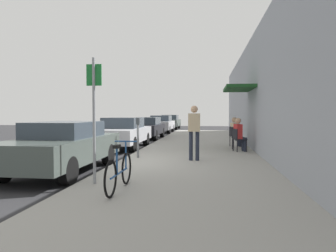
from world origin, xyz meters
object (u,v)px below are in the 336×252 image
at_px(parking_meter, 138,135).
at_px(seated_patron_2, 235,131).
at_px(pedestrian_standing, 194,128).
at_px(street_sign, 94,110).
at_px(parked_car_3, 161,124).
at_px(seated_patron_0, 239,133).
at_px(parked_car_2, 146,128).
at_px(cafe_chair_0, 238,138).
at_px(parked_car_4, 170,122).
at_px(cafe_chair_1, 236,136).
at_px(cafe_chair_2, 234,135).
at_px(bicycle_0, 119,171).
at_px(parked_car_0, 63,146).
at_px(parked_car_1, 123,132).

height_order(parking_meter, seated_patron_2, parking_meter).
bearing_deg(pedestrian_standing, street_sign, -119.02).
height_order(parked_car_3, seated_patron_0, parked_car_3).
height_order(parked_car_2, cafe_chair_0, parked_car_2).
distance_m(parked_car_4, cafe_chair_1, 18.64).
bearing_deg(cafe_chair_2, bicycle_0, -108.81).
bearing_deg(bicycle_0, seated_patron_0, 66.14).
distance_m(parked_car_0, seated_patron_0, 6.61).
xyz_separation_m(parking_meter, cafe_chair_1, (3.42, 3.13, -0.26)).
xyz_separation_m(cafe_chair_2, pedestrian_standing, (-1.56, -4.28, 0.50)).
relative_size(bicycle_0, seated_patron_0, 1.33).
height_order(parking_meter, cafe_chair_1, parking_meter).
height_order(parked_car_1, bicycle_0, parked_car_1).
relative_size(parking_meter, cafe_chair_2, 1.52).
distance_m(parked_car_2, parked_car_4, 12.08).
bearing_deg(cafe_chair_0, parked_car_2, 125.89).
relative_size(parking_meter, cafe_chair_0, 1.52).
bearing_deg(pedestrian_standing, seated_patron_2, 69.39).
relative_size(parked_car_4, bicycle_0, 2.57).
bearing_deg(parked_car_1, parked_car_0, -90.00).
bearing_deg(seated_patron_2, parked_car_4, 106.34).
relative_size(parked_car_3, cafe_chair_0, 5.06).
relative_size(parked_car_1, parked_car_4, 1.00).
bearing_deg(cafe_chair_1, seated_patron_0, -86.39).
height_order(bicycle_0, seated_patron_0, seated_patron_0).
xyz_separation_m(cafe_chair_2, seated_patron_2, (0.06, 0.02, 0.19)).
relative_size(parked_car_1, cafe_chair_1, 5.06).
bearing_deg(parked_car_2, bicycle_0, -80.72).
distance_m(cafe_chair_2, seated_patron_2, 0.20).
bearing_deg(seated_patron_2, parking_meter, -131.24).
relative_size(cafe_chair_0, cafe_chair_2, 1.00).
xyz_separation_m(parked_car_4, cafe_chair_1, (4.97, -17.97, -0.12)).
distance_m(cafe_chair_1, cafe_chair_2, 0.81).
xyz_separation_m(seated_patron_2, pedestrian_standing, (-1.62, -4.30, 0.30)).
distance_m(parked_car_4, street_sign, 24.94).
height_order(street_sign, bicycle_0, street_sign).
height_order(street_sign, cafe_chair_0, street_sign).
height_order(parked_car_0, parking_meter, parking_meter).
height_order(cafe_chair_0, pedestrian_standing, pedestrian_standing).
bearing_deg(parked_car_1, cafe_chair_0, -17.30).
relative_size(parked_car_4, seated_patron_0, 3.41).
bearing_deg(cafe_chair_1, pedestrian_standing, -114.16).
height_order(parked_car_4, cafe_chair_1, parked_car_4).
bearing_deg(parked_car_4, seated_patron_2, -73.66).
distance_m(cafe_chair_0, cafe_chair_2, 1.78).
bearing_deg(parked_car_4, street_sign, -86.55).
xyz_separation_m(parked_car_2, parked_car_4, (-0.00, 12.08, 0.04)).
distance_m(street_sign, cafe_chair_0, 6.95).
relative_size(street_sign, pedestrian_standing, 1.53).
xyz_separation_m(parked_car_3, street_sign, (1.50, -18.94, 0.90)).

